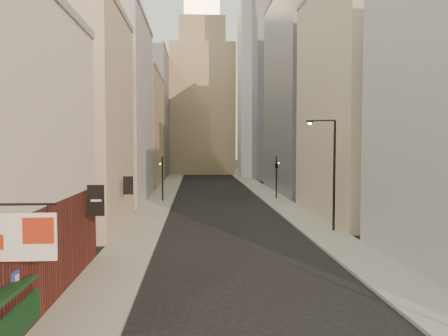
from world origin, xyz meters
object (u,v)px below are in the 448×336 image
(white_tower, at_px, (260,82))
(traffic_light_right, at_px, (276,167))
(streetlamp_mid, at_px, (331,168))
(traffic_light_left, at_px, (162,170))
(clock_tower, at_px, (202,95))

(white_tower, height_order, traffic_light_right, white_tower)
(white_tower, relative_size, streetlamp_mid, 5.15)
(white_tower, xyz_separation_m, traffic_light_left, (-16.15, -37.16, -15.12))
(streetlamp_mid, height_order, traffic_light_right, streetlamp_mid)
(streetlamp_mid, height_order, traffic_light_left, streetlamp_mid)
(streetlamp_mid, bearing_deg, traffic_light_right, 116.25)
(white_tower, distance_m, traffic_light_right, 38.88)
(clock_tower, xyz_separation_m, traffic_light_right, (7.71, -49.80, -13.83))
(streetlamp_mid, bearing_deg, clock_tower, 121.70)
(traffic_light_left, height_order, traffic_light_right, same)
(clock_tower, xyz_separation_m, traffic_light_left, (-5.15, -51.16, -14.15))
(clock_tower, height_order, streetlamp_mid, clock_tower)
(streetlamp_mid, distance_m, traffic_light_right, 18.83)
(streetlamp_mid, xyz_separation_m, traffic_light_left, (-13.29, 17.44, -1.12))
(white_tower, height_order, traffic_light_left, white_tower)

